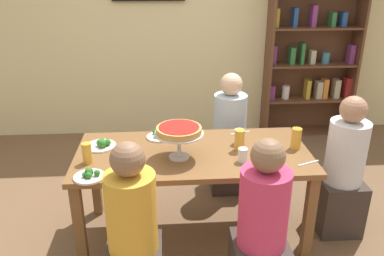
% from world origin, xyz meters
% --- Properties ---
extents(ground_plane, '(12.00, 12.00, 0.00)m').
position_xyz_m(ground_plane, '(0.00, 0.00, 0.00)').
color(ground_plane, brown).
extents(rear_partition, '(8.00, 0.12, 2.80)m').
position_xyz_m(rear_partition, '(0.00, 2.20, 1.40)').
color(rear_partition, beige).
rests_on(rear_partition, ground_plane).
extents(dining_table, '(1.74, 0.82, 0.74)m').
position_xyz_m(dining_table, '(0.00, 0.00, 0.65)').
color(dining_table, brown).
rests_on(dining_table, ground_plane).
extents(bookshelf, '(1.10, 0.30, 2.21)m').
position_xyz_m(bookshelf, '(1.59, 2.01, 1.13)').
color(bookshelf, brown).
rests_on(bookshelf, ground_plane).
extents(diner_near_left, '(0.34, 0.34, 1.15)m').
position_xyz_m(diner_near_left, '(-0.41, -0.69, 0.49)').
color(diner_near_left, '#382D28').
rests_on(diner_near_left, ground_plane).
extents(diner_head_east, '(0.34, 0.34, 1.15)m').
position_xyz_m(diner_head_east, '(1.18, -0.01, 0.49)').
color(diner_head_east, '#382D28').
rests_on(diner_head_east, ground_plane).
extents(diner_near_right, '(0.34, 0.34, 1.15)m').
position_xyz_m(diner_near_right, '(0.37, -0.71, 0.49)').
color(diner_near_right, '#382D28').
rests_on(diner_near_right, ground_plane).
extents(diner_far_right, '(0.34, 0.34, 1.15)m').
position_xyz_m(diner_far_right, '(0.39, 0.69, 0.49)').
color(diner_far_right, '#382D28').
rests_on(diner_far_right, ground_plane).
extents(deep_dish_pizza_stand, '(0.35, 0.35, 0.24)m').
position_xyz_m(deep_dish_pizza_stand, '(-0.11, -0.09, 0.94)').
color(deep_dish_pizza_stand, silver).
rests_on(deep_dish_pizza_stand, dining_table).
extents(salad_plate_near_diner, '(0.24, 0.24, 0.07)m').
position_xyz_m(salad_plate_near_diner, '(-0.69, 0.13, 0.76)').
color(salad_plate_near_diner, white).
rests_on(salad_plate_near_diner, dining_table).
extents(salad_plate_far_diner, '(0.20, 0.20, 0.07)m').
position_xyz_m(salad_plate_far_diner, '(-0.70, -0.34, 0.76)').
color(salad_plate_far_diner, white).
rests_on(salad_plate_far_diner, dining_table).
extents(salad_plate_spare, '(0.21, 0.21, 0.07)m').
position_xyz_m(salad_plate_spare, '(-0.26, 0.27, 0.76)').
color(salad_plate_spare, white).
rests_on(salad_plate_spare, dining_table).
extents(beer_glass_amber_tall, '(0.07, 0.07, 0.16)m').
position_xyz_m(beer_glass_amber_tall, '(0.35, 0.01, 0.82)').
color(beer_glass_amber_tall, gold).
rests_on(beer_glass_amber_tall, dining_table).
extents(beer_glass_amber_short, '(0.07, 0.07, 0.15)m').
position_xyz_m(beer_glass_amber_short, '(-0.75, -0.12, 0.81)').
color(beer_glass_amber_short, gold).
rests_on(beer_glass_amber_short, dining_table).
extents(beer_glass_amber_spare, '(0.08, 0.08, 0.16)m').
position_xyz_m(beer_glass_amber_spare, '(0.78, 0.01, 0.82)').
color(beer_glass_amber_spare, gold).
rests_on(beer_glass_amber_spare, dining_table).
extents(water_glass_clear_near, '(0.07, 0.07, 0.12)m').
position_xyz_m(water_glass_clear_near, '(0.37, 0.12, 0.80)').
color(water_glass_clear_near, white).
rests_on(water_glass_clear_near, dining_table).
extents(water_glass_clear_far, '(0.07, 0.07, 0.10)m').
position_xyz_m(water_glass_clear_far, '(0.34, -0.18, 0.79)').
color(water_glass_clear_far, white).
rests_on(water_glass_clear_far, dining_table).
extents(cutlery_fork_near, '(0.17, 0.08, 0.00)m').
position_xyz_m(cutlery_fork_near, '(0.80, -0.24, 0.74)').
color(cutlery_fork_near, silver).
rests_on(cutlery_fork_near, dining_table).
extents(cutlery_knife_near, '(0.18, 0.07, 0.00)m').
position_xyz_m(cutlery_knife_near, '(0.41, 0.32, 0.74)').
color(cutlery_knife_near, silver).
rests_on(cutlery_knife_near, dining_table).
extents(cutlery_fork_far, '(0.18, 0.04, 0.00)m').
position_xyz_m(cutlery_fork_far, '(-0.01, 0.28, 0.74)').
color(cutlery_fork_far, silver).
rests_on(cutlery_fork_far, dining_table).
extents(cutlery_knife_far, '(0.18, 0.02, 0.00)m').
position_xyz_m(cutlery_knife_far, '(-0.48, -0.30, 0.74)').
color(cutlery_knife_far, silver).
rests_on(cutlery_knife_far, dining_table).
extents(cutlery_spare_fork, '(0.18, 0.04, 0.00)m').
position_xyz_m(cutlery_spare_fork, '(0.50, -0.26, 0.74)').
color(cutlery_spare_fork, silver).
rests_on(cutlery_spare_fork, dining_table).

